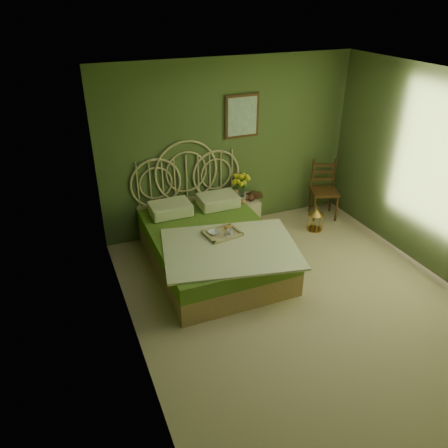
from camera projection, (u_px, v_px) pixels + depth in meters
name	position (u px, v px, depth m)	size (l,w,h in m)	color
floor	(300.00, 301.00, 5.40)	(4.50, 4.50, 0.00)	tan
ceiling	(323.00, 85.00, 4.16)	(4.50, 4.50, 0.00)	silver
wall_back	(230.00, 147.00, 6.61)	(4.00, 4.00, 0.00)	#475C30
wall_left	(128.00, 243.00, 4.11)	(4.50, 4.50, 0.00)	#475C30
wall_right	(447.00, 180.00, 5.45)	(4.50, 4.50, 0.00)	#475C30
wall_art	(242.00, 116.00, 6.44)	(0.54, 0.04, 0.64)	#3D2210
bed	(212.00, 244.00, 5.99)	(1.89, 2.38, 1.48)	tan
nightstand	(241.00, 209.00, 6.89)	(0.47, 0.48, 0.95)	beige
chair	(322.00, 185.00, 7.23)	(0.54, 0.54, 0.96)	#3D2210
birdcage	(315.00, 220.00, 6.92)	(0.24, 0.24, 0.36)	#C88A40
book_lower	(251.00, 196.00, 6.86)	(0.17, 0.23, 0.02)	#381E0F
book_upper	(251.00, 195.00, 6.85)	(0.18, 0.24, 0.02)	#472819
cereal_bowl	(214.00, 233.00, 5.73)	(0.15, 0.15, 0.04)	white
coffee_cup	(230.00, 232.00, 5.69)	(0.09, 0.09, 0.08)	white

